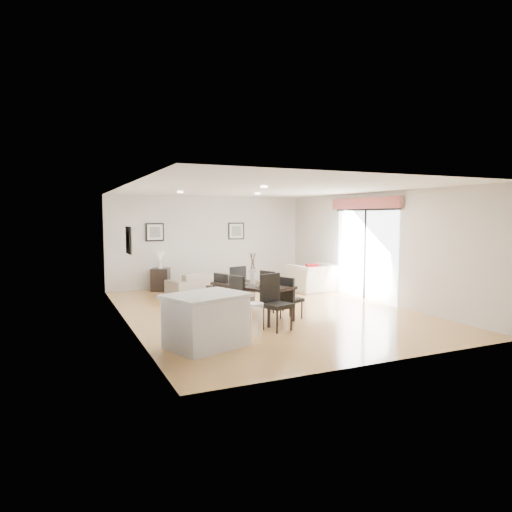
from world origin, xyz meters
name	(u,v)px	position (x,y,z in m)	size (l,w,h in m)	color
ground	(265,310)	(0.00, 0.00, 0.00)	(8.00, 8.00, 0.00)	tan
wall_back	(208,241)	(0.00, 4.00, 1.35)	(6.00, 0.04, 2.70)	beige
wall_front	(386,270)	(0.00, -4.00, 1.35)	(6.00, 0.04, 2.70)	beige
wall_left	(126,255)	(-3.00, 0.00, 1.35)	(0.04, 8.00, 2.70)	beige
wall_right	(374,247)	(3.00, 0.00, 1.35)	(0.04, 8.00, 2.70)	beige
ceiling	(265,189)	(0.00, 0.00, 2.70)	(6.00, 8.00, 0.02)	white
sofa	(203,282)	(-0.52, 2.92, 0.29)	(1.96, 0.77, 0.57)	gray
armchair	(313,278)	(2.34, 1.76, 0.38)	(1.17, 1.03, 0.76)	beige
courtyard_plant_a	(444,282)	(5.49, 0.08, 0.31)	(0.56, 0.48, 0.62)	#3C5E28
courtyard_plant_b	(410,273)	(5.86, 1.77, 0.36)	(0.40, 0.40, 0.71)	#3C5E28
dining_table	(253,288)	(-0.55, -0.57, 0.63)	(1.41, 1.89, 0.71)	black
dining_chair_wnear	(233,298)	(-1.15, -0.97, 0.53)	(0.54, 0.54, 0.95)	black
dining_chair_wfar	(218,293)	(-1.15, -0.12, 0.50)	(0.53, 0.53, 0.90)	black
dining_chair_enear	(289,296)	(0.06, -1.02, 0.49)	(0.52, 0.52, 0.88)	black
dining_chair_efar	(271,289)	(0.06, -0.18, 0.51)	(0.54, 0.54, 0.92)	black
dining_chair_head	(274,299)	(-0.58, -1.61, 0.58)	(0.58, 0.58, 1.04)	black
dining_chair_foot	(235,285)	(-0.52, 0.48, 0.55)	(0.55, 0.55, 0.98)	black
vase	(253,271)	(-0.55, -0.57, 0.97)	(0.85, 1.30, 0.66)	white
coffee_table	(231,293)	(-0.31, 1.33, 0.21)	(1.04, 0.63, 0.42)	black
side_table	(161,280)	(-1.53, 3.66, 0.32)	(0.48, 0.48, 0.64)	black
table_lamp	(160,258)	(-1.53, 3.66, 0.94)	(0.24, 0.24, 0.46)	white
cushion	(312,270)	(2.23, 1.65, 0.62)	(0.36, 0.11, 0.36)	maroon
kitchen_island	(206,320)	(-2.09, -2.20, 0.44)	(1.48, 1.31, 0.87)	silver
bar_stool	(255,309)	(-1.23, -2.20, 0.56)	(0.30, 0.30, 0.65)	silver
framed_print_back_left	(155,232)	(-1.60, 3.97, 1.65)	(0.52, 0.04, 0.52)	black
framed_print_back_right	(236,231)	(0.90, 3.97, 1.65)	(0.52, 0.04, 0.52)	black
framed_print_left_wall	(129,240)	(-2.97, -0.20, 1.65)	(0.04, 0.52, 0.52)	black
sliding_door	(365,234)	(2.96, 0.30, 1.66)	(0.12, 2.70, 2.57)	white
courtyard	(441,256)	(6.16, 0.87, 0.92)	(6.00, 6.00, 2.00)	gray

